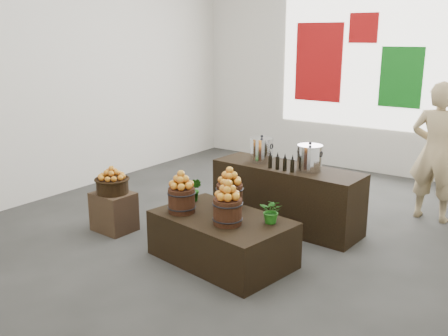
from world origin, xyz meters
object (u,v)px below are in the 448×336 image
Objects in this scene: crate at (114,212)px; stock_pot_center at (310,159)px; wicker_basket at (112,186)px; stock_pot_left at (262,151)px; shopper at (436,152)px; counter at (286,196)px; display_table at (222,239)px.

crate is 2.51m from stock_pot_center.
stock_pot_left is (1.29, 1.40, 0.36)m from wicker_basket.
crate is 1.25× the size of wicker_basket.
shopper is (3.14, 2.71, 0.34)m from wicker_basket.
stock_pot_center reaches higher than counter.
display_table is 1.32m from counter.
stock_pot_center reaches higher than display_table.
crate is at bearing 43.39° from shopper.
stock_pot_center is at bearing 82.92° from display_table.
stock_pot_center is 0.16× the size of shopper.
wicker_basket is at bearing -137.44° from counter.
counter is (0.07, 1.32, 0.14)m from display_table.
wicker_basket is 0.20× the size of counter.
stock_pot_left is 1.00× the size of stock_pot_center.
counter reaches higher than display_table.
wicker_basket is 1.32× the size of stock_pot_center.
shopper is at bearing 40.88° from wicker_basket.
stock_pot_center is (0.38, 1.30, 0.68)m from display_table.
shopper is at bearing 35.52° from stock_pot_left.
stock_pot_left is (-0.32, 1.34, 0.68)m from display_table.
counter is 1.05× the size of shopper.
counter is 0.67m from stock_pot_left.
wicker_basket is at bearing 43.39° from shopper.
crate is 2.18m from counter.
display_table is at bearing 2.18° from wicker_basket.
wicker_basket is (0.00, 0.00, 0.33)m from crate.
stock_pot_center is (0.70, -0.04, 0.00)m from stock_pot_left.
stock_pot_left is (-0.39, 0.02, 0.54)m from counter.
counter is at bearing 45.22° from shopper.
display_table is 3.13m from shopper.
crate is 0.25× the size of counter.
wicker_basket is 4.16m from shopper.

